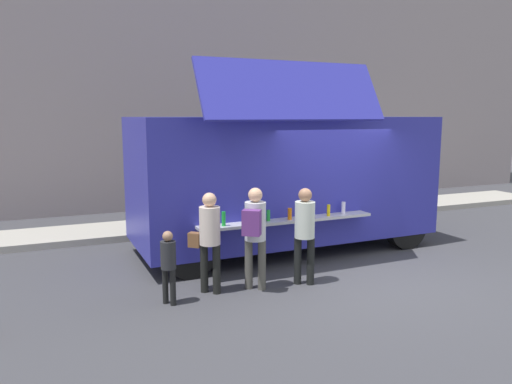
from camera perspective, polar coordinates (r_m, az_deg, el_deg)
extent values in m
plane|color=#38383D|center=(8.69, 13.21, -9.82)|extent=(60.00, 60.00, 0.00)
cube|color=#9E998E|center=(11.85, -20.42, -4.73)|extent=(28.00, 1.60, 0.15)
cube|color=gray|center=(15.73, -18.45, 18.33)|extent=(32.00, 2.40, 10.90)
cube|color=#2C2D9E|center=(10.05, 3.31, 1.81)|extent=(6.11, 2.46, 2.43)
cube|color=#2C2D9E|center=(8.40, 4.37, 11.77)|extent=(3.35, 0.71, 1.03)
cube|color=black|center=(8.75, 3.15, 2.68)|extent=(3.17, 0.16, 1.09)
cube|color=#B7B7BC|center=(8.71, 3.75, -3.34)|extent=(3.35, 0.41, 0.05)
cylinder|color=green|center=(8.15, -3.80, -3.14)|extent=(0.07, 0.07, 0.24)
cylinder|color=silver|center=(8.31, -1.17, -3.09)|extent=(0.06, 0.06, 0.18)
cylinder|color=green|center=(8.51, 1.44, -2.76)|extent=(0.07, 0.07, 0.20)
cylinder|color=orange|center=(8.65, 3.96, -2.56)|extent=(0.08, 0.08, 0.20)
cylinder|color=orange|center=(8.82, 6.15, -2.32)|extent=(0.07, 0.07, 0.22)
cylinder|color=yellow|center=(9.04, 8.47, -2.12)|extent=(0.06, 0.06, 0.21)
cylinder|color=white|center=(9.33, 10.17, -1.80)|extent=(0.07, 0.07, 0.22)
cube|color=black|center=(11.68, 16.49, 4.60)|extent=(0.12, 2.00, 1.07)
cylinder|color=black|center=(12.28, 10.77, -2.06)|extent=(0.90, 0.28, 0.90)
cylinder|color=black|center=(10.70, 17.05, -3.92)|extent=(0.90, 0.28, 0.90)
cylinder|color=black|center=(10.39, -10.97, -4.07)|extent=(0.90, 0.28, 0.90)
cylinder|color=black|center=(8.46, -7.76, -6.97)|extent=(0.90, 0.28, 0.90)
cylinder|color=#2E6437|center=(14.38, 14.46, -0.59)|extent=(0.60, 0.60, 0.90)
cylinder|color=black|center=(8.13, 4.89, -7.99)|extent=(0.12, 0.12, 0.79)
cylinder|color=black|center=(8.12, 6.39, -8.04)|extent=(0.12, 0.12, 0.79)
cylinder|color=silver|center=(7.95, 5.72, -3.25)|extent=(0.33, 0.33, 0.60)
sphere|color=#9E6E51|center=(7.88, 5.76, -0.34)|extent=(0.22, 0.22, 0.22)
cylinder|color=#4D4B44|center=(7.89, -0.86, -8.41)|extent=(0.13, 0.13, 0.81)
cylinder|color=#4D4B44|center=(7.85, 0.69, -8.51)|extent=(0.13, 0.13, 0.81)
cylinder|color=silver|center=(7.69, -0.09, -3.42)|extent=(0.33, 0.33, 0.61)
sphere|color=#E2AB84|center=(7.61, -0.09, -0.34)|extent=(0.23, 0.23, 0.23)
cube|color=#5E2C75|center=(7.44, -0.52, -3.60)|extent=(0.33, 0.30, 0.39)
cylinder|color=black|center=(7.78, -6.06, -8.81)|extent=(0.12, 0.12, 0.78)
cylinder|color=black|center=(7.70, -4.63, -8.98)|extent=(0.12, 0.12, 0.78)
cylinder|color=beige|center=(7.56, -5.42, -3.94)|extent=(0.32, 0.32, 0.59)
sphere|color=#DAA783|center=(7.48, -5.47, -0.91)|extent=(0.22, 0.22, 0.22)
cube|color=brown|center=(7.73, -7.15, -5.56)|extent=(0.23, 0.23, 0.23)
cylinder|color=black|center=(7.45, -10.54, -10.69)|extent=(0.09, 0.09, 0.54)
cylinder|color=black|center=(7.36, -9.68, -10.92)|extent=(0.09, 0.09, 0.54)
cylinder|color=#242529|center=(7.26, -10.22, -7.26)|extent=(0.23, 0.23, 0.41)
sphere|color=#966D53|center=(7.19, -10.28, -5.10)|extent=(0.15, 0.15, 0.15)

